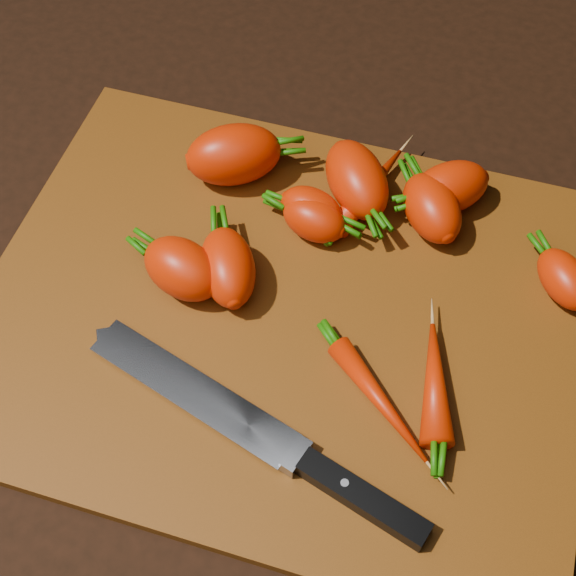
# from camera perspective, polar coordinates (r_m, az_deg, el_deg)

# --- Properties ---
(ground) EXTENTS (2.00, 2.00, 0.01)m
(ground) POSITION_cam_1_polar(r_m,az_deg,el_deg) (0.68, -0.24, -2.31)
(ground) COLOR black
(cutting_board) EXTENTS (0.50, 0.40, 0.01)m
(cutting_board) POSITION_cam_1_polar(r_m,az_deg,el_deg) (0.67, -0.25, -1.82)
(cutting_board) COLOR brown
(cutting_board) RESTS_ON ground
(carrot_0) EXTENTS (0.10, 0.09, 0.05)m
(carrot_0) POSITION_cam_1_polar(r_m,az_deg,el_deg) (0.73, -3.87, 9.44)
(carrot_0) COLOR red
(carrot_0) RESTS_ON cutting_board
(carrot_1) EXTENTS (0.08, 0.07, 0.05)m
(carrot_1) POSITION_cam_1_polar(r_m,az_deg,el_deg) (0.66, -7.53, 1.37)
(carrot_1) COLOR red
(carrot_1) RESTS_ON cutting_board
(carrot_2) EXTENTS (0.09, 0.10, 0.05)m
(carrot_2) POSITION_cam_1_polar(r_m,az_deg,el_deg) (0.71, 4.91, 7.70)
(carrot_2) COLOR red
(carrot_2) RESTS_ON cutting_board
(carrot_3) EXTENTS (0.08, 0.09, 0.04)m
(carrot_3) POSITION_cam_1_polar(r_m,az_deg,el_deg) (0.66, -4.31, 1.48)
(carrot_3) COLOR red
(carrot_3) RESTS_ON cutting_board
(carrot_4) EXTENTS (0.08, 0.08, 0.05)m
(carrot_4) POSITION_cam_1_polar(r_m,az_deg,el_deg) (0.72, 11.43, 7.02)
(carrot_4) COLOR red
(carrot_4) RESTS_ON cutting_board
(carrot_5) EXTENTS (0.07, 0.05, 0.04)m
(carrot_5) POSITION_cam_1_polar(r_m,az_deg,el_deg) (0.70, 1.68, 5.60)
(carrot_5) COLOR red
(carrot_5) RESTS_ON cutting_board
(carrot_6) EXTENTS (0.07, 0.07, 0.04)m
(carrot_6) POSITION_cam_1_polar(r_m,az_deg,el_deg) (0.69, 19.08, 0.60)
(carrot_6) COLOR red
(carrot_6) RESTS_ON cutting_board
(carrot_7) EXTENTS (0.05, 0.11, 0.02)m
(carrot_7) POSITION_cam_1_polar(r_m,az_deg,el_deg) (0.73, 5.82, 7.06)
(carrot_7) COLOR red
(carrot_7) RESTS_ON cutting_board
(carrot_8) EXTENTS (0.10, 0.09, 0.02)m
(carrot_8) POSITION_cam_1_polar(r_m,az_deg,el_deg) (0.61, 6.59, -7.99)
(carrot_8) COLOR red
(carrot_8) RESTS_ON cutting_board
(carrot_9) EXTENTS (0.05, 0.10, 0.03)m
(carrot_9) POSITION_cam_1_polar(r_m,az_deg,el_deg) (0.62, 10.39, -6.56)
(carrot_9) COLOR red
(carrot_9) RESTS_ON cutting_board
(carrot_10) EXTENTS (0.07, 0.05, 0.04)m
(carrot_10) POSITION_cam_1_polar(r_m,az_deg,el_deg) (0.69, 1.87, 4.91)
(carrot_10) COLOR red
(carrot_10) RESTS_ON cutting_board
(carrot_11) EXTENTS (0.08, 0.09, 0.05)m
(carrot_11) POSITION_cam_1_polar(r_m,az_deg,el_deg) (0.71, 10.19, 5.62)
(carrot_11) COLOR red
(carrot_11) RESTS_ON cutting_board
(knife) EXTENTS (0.29, 0.11, 0.02)m
(knife) POSITION_cam_1_polar(r_m,az_deg,el_deg) (0.62, -5.49, -8.11)
(knife) COLOR gray
(knife) RESTS_ON cutting_board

